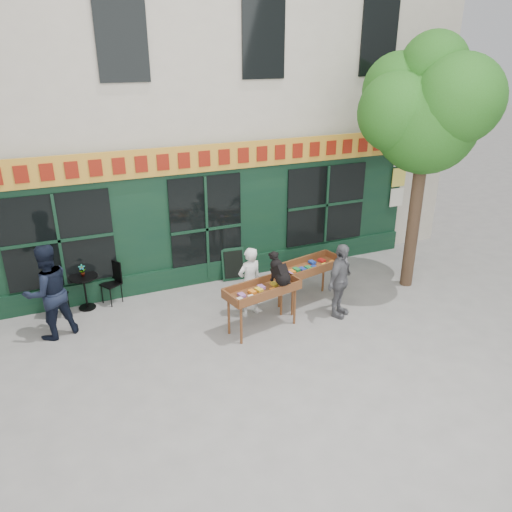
% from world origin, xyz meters
% --- Properties ---
extents(ground, '(80.00, 80.00, 0.00)m').
position_xyz_m(ground, '(0.00, 0.00, 0.00)').
color(ground, slate).
rests_on(ground, ground).
extents(building, '(14.00, 7.26, 10.00)m').
position_xyz_m(building, '(0.00, 5.97, 4.97)').
color(building, beige).
rests_on(building, ground).
extents(street_tree, '(3.05, 2.90, 5.60)m').
position_xyz_m(street_tree, '(4.34, 0.36, 4.11)').
color(street_tree, '#382619').
rests_on(street_tree, ground).
extents(book_cart_center, '(1.59, 0.91, 0.99)m').
position_xyz_m(book_cart_center, '(0.30, -0.21, 0.82)').
color(book_cart_center, brown).
rests_on(book_cart_center, ground).
extents(dog, '(0.45, 0.66, 0.60)m').
position_xyz_m(dog, '(0.65, -0.26, 1.29)').
color(dog, black).
rests_on(dog, book_cart_center).
extents(woman, '(0.61, 0.47, 1.52)m').
position_xyz_m(woman, '(0.30, 0.44, 0.76)').
color(woman, silver).
rests_on(woman, ground).
extents(book_cart_right, '(1.60, 0.94, 0.99)m').
position_xyz_m(book_cart_right, '(1.69, 0.41, 0.82)').
color(book_cart_right, brown).
rests_on(book_cart_right, ground).
extents(man_right, '(1.00, 0.84, 1.61)m').
position_xyz_m(man_right, '(1.99, -0.34, 0.80)').
color(man_right, '#595A5E').
rests_on(man_right, ground).
extents(bistro_table, '(0.60, 0.60, 0.76)m').
position_xyz_m(bistro_table, '(-2.85, 2.09, 0.54)').
color(bistro_table, black).
rests_on(bistro_table, ground).
extents(bistro_chair_left, '(0.44, 0.44, 0.95)m').
position_xyz_m(bistro_chair_left, '(-3.48, 2.01, 0.56)').
color(bistro_chair_left, black).
rests_on(bistro_chair_left, ground).
extents(bistro_chair_right, '(0.50, 0.49, 0.95)m').
position_xyz_m(bistro_chair_right, '(-2.22, 2.18, 0.56)').
color(bistro_chair_right, black).
rests_on(bistro_chair_right, ground).
extents(potted_plant, '(0.14, 0.10, 0.27)m').
position_xyz_m(potted_plant, '(-2.85, 2.09, 0.90)').
color(potted_plant, gray).
rests_on(potted_plant, bistro_table).
extents(man_left, '(1.12, 1.00, 1.91)m').
position_xyz_m(man_left, '(-3.55, 1.19, 0.95)').
color(man_left, black).
rests_on(man_left, ground).
extents(chalkboard, '(0.58, 0.25, 0.79)m').
position_xyz_m(chalkboard, '(0.60, 2.19, 0.40)').
color(chalkboard, black).
rests_on(chalkboard, ground).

